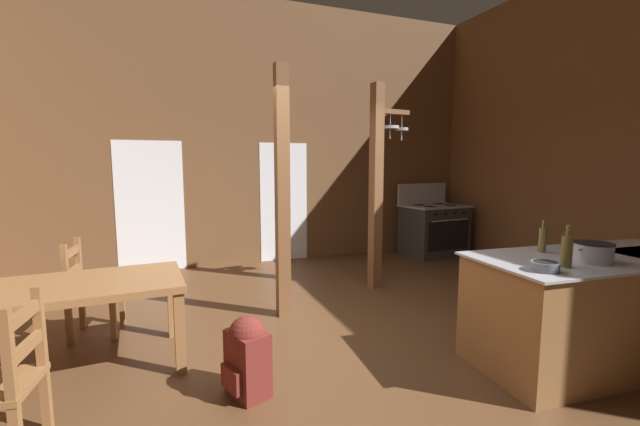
% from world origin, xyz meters
% --- Properties ---
extents(ground_plane, '(8.65, 7.75, 0.10)m').
position_xyz_m(ground_plane, '(0.00, 0.00, -0.05)').
color(ground_plane, brown).
extents(wall_back, '(8.65, 0.14, 4.39)m').
position_xyz_m(wall_back, '(0.00, 3.55, 2.20)').
color(wall_back, brown).
rests_on(wall_back, ground_plane).
extents(glazed_door_back_left, '(1.00, 0.01, 2.05)m').
position_xyz_m(glazed_door_back_left, '(-1.77, 3.47, 1.02)').
color(glazed_door_back_left, white).
rests_on(glazed_door_back_left, ground_plane).
extents(glazed_panel_back_right, '(0.84, 0.01, 2.05)m').
position_xyz_m(glazed_panel_back_right, '(0.39, 3.47, 1.02)').
color(glazed_panel_back_right, white).
rests_on(glazed_panel_back_right, ground_plane).
extents(kitchen_island, '(2.22, 1.11, 0.93)m').
position_xyz_m(kitchen_island, '(1.87, -1.04, 0.46)').
color(kitchen_island, olive).
rests_on(kitchen_island, ground_plane).
extents(stove_range, '(1.21, 0.91, 1.32)m').
position_xyz_m(stove_range, '(3.12, 2.88, 0.48)').
color(stove_range, '#303030').
rests_on(stove_range, ground_plane).
extents(support_post_with_pot_rack, '(0.59, 0.26, 2.74)m').
position_xyz_m(support_post_with_pot_rack, '(1.14, 1.48, 1.46)').
color(support_post_with_pot_rack, brown).
rests_on(support_post_with_pot_rack, ground_plane).
extents(support_post_center, '(0.14, 0.14, 2.74)m').
position_xyz_m(support_post_center, '(-0.33, 0.93, 1.37)').
color(support_post_center, brown).
rests_on(support_post_center, ground_plane).
extents(dining_table, '(1.76, 1.01, 0.74)m').
position_xyz_m(dining_table, '(-2.27, 0.33, 0.65)').
color(dining_table, olive).
rests_on(dining_table, ground_plane).
extents(ladderback_chair_near_window, '(0.49, 0.49, 0.95)m').
position_xyz_m(ladderback_chair_near_window, '(-2.43, -0.63, 0.45)').
color(ladderback_chair_near_window, olive).
rests_on(ladderback_chair_near_window, ground_plane).
extents(ladderback_chair_by_post, '(0.49, 0.49, 0.95)m').
position_xyz_m(ladderback_chair_by_post, '(-2.26, 1.12, 0.45)').
color(ladderback_chair_by_post, olive).
rests_on(ladderback_chair_by_post, ground_plane).
extents(backpack, '(0.37, 0.38, 0.60)m').
position_xyz_m(backpack, '(-1.01, -0.50, 0.31)').
color(backpack, maroon).
rests_on(backpack, ground_plane).
extents(stockpot_on_counter, '(0.35, 0.28, 0.15)m').
position_xyz_m(stockpot_on_counter, '(1.59, -1.17, 1.00)').
color(stockpot_on_counter, '#A8AAB2').
rests_on(stockpot_on_counter, kitchen_island).
extents(mixing_bowl_on_counter, '(0.19, 0.19, 0.07)m').
position_xyz_m(mixing_bowl_on_counter, '(1.01, -1.23, 0.96)').
color(mixing_bowl_on_counter, slate).
rests_on(mixing_bowl_on_counter, kitchen_island).
extents(bottle_tall_on_counter, '(0.06, 0.06, 0.28)m').
position_xyz_m(bottle_tall_on_counter, '(1.52, -0.77, 1.04)').
color(bottle_tall_on_counter, brown).
rests_on(bottle_tall_on_counter, kitchen_island).
extents(bottle_short_on_counter, '(0.08, 0.08, 0.32)m').
position_xyz_m(bottle_short_on_counter, '(1.25, -1.21, 1.05)').
color(bottle_short_on_counter, brown).
rests_on(bottle_short_on_counter, kitchen_island).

